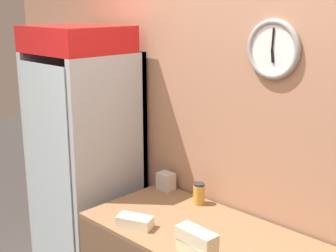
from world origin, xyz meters
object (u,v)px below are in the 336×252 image
at_px(sandwich_stack_bottom, 196,249).
at_px(sandwich_stack_middle, 197,236).
at_px(beverage_cooler, 91,155).
at_px(condiment_jar, 199,194).
at_px(napkin_dispenser, 166,181).
at_px(sandwich_flat_left, 135,222).

relative_size(sandwich_stack_bottom, sandwich_stack_middle, 1.01).
xyz_separation_m(beverage_cooler, sandwich_stack_bottom, (1.30, -0.30, -0.13)).
relative_size(condiment_jar, napkin_dispenser, 1.16).
relative_size(beverage_cooler, sandwich_flat_left, 9.04).
relative_size(beverage_cooler, napkin_dispenser, 16.86).
bearing_deg(beverage_cooler, sandwich_stack_bottom, -13.17).
height_order(sandwich_stack_bottom, sandwich_flat_left, sandwich_stack_bottom).
height_order(beverage_cooler, condiment_jar, beverage_cooler).
relative_size(beverage_cooler, condiment_jar, 14.57).
xyz_separation_m(beverage_cooler, napkin_dispenser, (0.58, 0.20, -0.11)).
distance_m(sandwich_stack_bottom, napkin_dispenser, 0.88).
distance_m(sandwich_stack_bottom, sandwich_flat_left, 0.45).
relative_size(sandwich_stack_bottom, sandwich_flat_left, 1.04).
bearing_deg(napkin_dispenser, sandwich_stack_middle, -35.15).
distance_m(sandwich_stack_bottom, sandwich_stack_middle, 0.07).
distance_m(beverage_cooler, sandwich_stack_bottom, 1.34).
bearing_deg(beverage_cooler, condiment_jar, 11.43).
bearing_deg(beverage_cooler, napkin_dispenser, 19.22).
bearing_deg(sandwich_stack_middle, sandwich_flat_left, -177.99).
relative_size(sandwich_stack_middle, sandwich_flat_left, 1.03).
height_order(beverage_cooler, napkin_dispenser, beverage_cooler).
distance_m(sandwich_stack_bottom, condiment_jar, 0.63).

